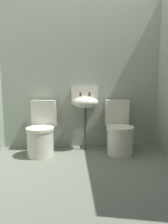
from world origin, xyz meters
TOP-DOWN VIEW (x-y plane):
  - ground_plane at (0.00, 0.00)m, footprint 2.89×2.59m
  - wall_back at (0.00, 1.15)m, footprint 2.89×0.10m
  - toilet_left at (-0.60, 0.75)m, footprint 0.44×0.62m
  - toilet_right at (0.55, 0.75)m, footprint 0.40×0.59m
  - sink at (0.06, 0.93)m, footprint 0.42×0.35m

SIDE VIEW (x-z plane):
  - ground_plane at x=0.00m, z-range -0.08..0.00m
  - toilet_left at x=-0.60m, z-range -0.07..0.71m
  - toilet_right at x=0.55m, z-range -0.07..0.71m
  - sink at x=0.06m, z-range 0.26..1.25m
  - wall_back at x=0.00m, z-range 0.00..2.36m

